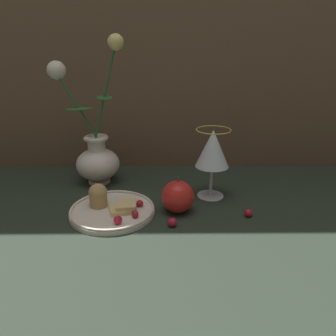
{
  "coord_description": "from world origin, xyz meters",
  "views": [
    {
      "loc": [
        0.03,
        -0.73,
        0.37
      ],
      "look_at": [
        0.03,
        -0.01,
        0.1
      ],
      "focal_mm": 35.0,
      "sensor_mm": 36.0,
      "label": 1
    }
  ],
  "objects_px": {
    "plate_with_pastries": "(111,208)",
    "wine_glass": "(213,151)",
    "vase": "(96,152)",
    "apple_beside_vase": "(178,197)"
  },
  "relations": [
    {
      "from": "vase",
      "to": "apple_beside_vase",
      "type": "relative_size",
      "value": 4.46
    },
    {
      "from": "vase",
      "to": "apple_beside_vase",
      "type": "bearing_deg",
      "value": -38.57
    },
    {
      "from": "wine_glass",
      "to": "apple_beside_vase",
      "type": "bearing_deg",
      "value": -136.68
    },
    {
      "from": "plate_with_pastries",
      "to": "wine_glass",
      "type": "relative_size",
      "value": 1.11
    },
    {
      "from": "vase",
      "to": "plate_with_pastries",
      "type": "height_order",
      "value": "vase"
    },
    {
      "from": "vase",
      "to": "plate_with_pastries",
      "type": "xyz_separation_m",
      "value": [
        0.06,
        -0.18,
        -0.08
      ]
    },
    {
      "from": "plate_with_pastries",
      "to": "wine_glass",
      "type": "height_order",
      "value": "wine_glass"
    },
    {
      "from": "wine_glass",
      "to": "apple_beside_vase",
      "type": "relative_size",
      "value": 2.01
    },
    {
      "from": "vase",
      "to": "wine_glass",
      "type": "bearing_deg",
      "value": -16.71
    },
    {
      "from": "wine_glass",
      "to": "vase",
      "type": "bearing_deg",
      "value": 163.29
    }
  ]
}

